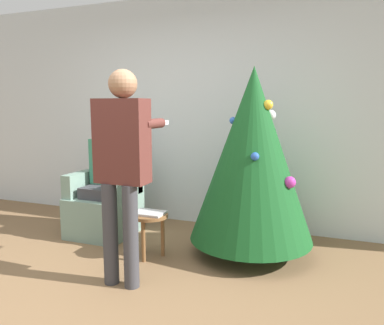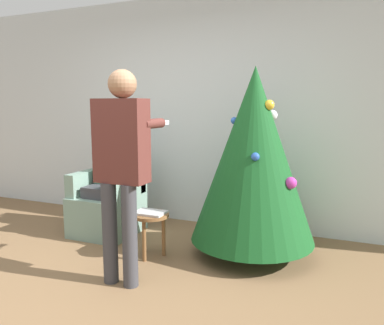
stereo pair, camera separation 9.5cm
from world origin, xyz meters
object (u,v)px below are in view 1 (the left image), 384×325
object	(u,v)px
armchair	(107,201)
person_seated	(104,173)
christmas_tree	(252,155)
side_stool	(149,222)
person_standing	(122,158)

from	to	relation	value
armchair	person_seated	distance (m)	0.33
christmas_tree	side_stool	distance (m)	1.15
person_standing	side_stool	xyz separation A→B (m)	(-0.05, 0.53, -0.68)
armchair	christmas_tree	bearing A→B (deg)	-1.10
person_seated	person_standing	bearing A→B (deg)	-49.16
christmas_tree	side_stool	bearing A→B (deg)	-154.52
person_seated	person_standing	size ratio (longest dim) A/B	0.74
person_seated	side_stool	xyz separation A→B (m)	(0.77, -0.42, -0.35)
christmas_tree	person_standing	distance (m)	1.26
christmas_tree	armchair	distance (m)	1.75
person_seated	person_standing	world-z (taller)	person_standing
christmas_tree	side_stool	world-z (taller)	christmas_tree
christmas_tree	armchair	world-z (taller)	christmas_tree
person_seated	side_stool	world-z (taller)	person_seated
christmas_tree	side_stool	size ratio (longest dim) A/B	4.24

